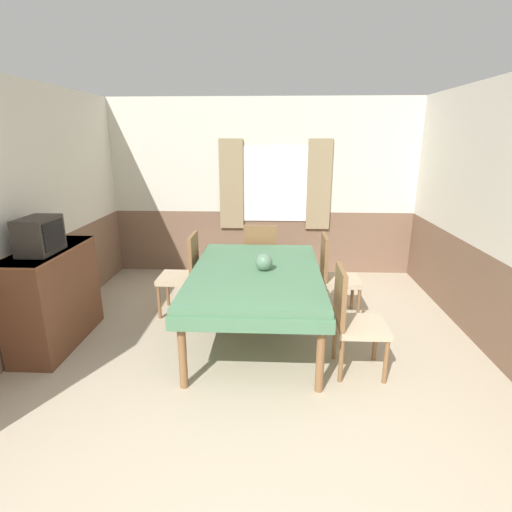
{
  "coord_description": "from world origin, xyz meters",
  "views": [
    {
      "loc": [
        0.18,
        -1.44,
        2.05
      ],
      "look_at": [
        0.0,
        2.4,
        0.9
      ],
      "focal_mm": 28.0,
      "sensor_mm": 36.0,
      "label": 1
    }
  ],
  "objects_px": {
    "chair_right_near": "(353,318)",
    "dining_table": "(256,279)",
    "chair_left_far": "(184,272)",
    "vase": "(264,262)",
    "chair_head_window": "(260,257)",
    "sideboard": "(54,296)",
    "tv": "(39,235)",
    "chair_right_far": "(334,274)"
  },
  "relations": [
    {
      "from": "chair_right_near",
      "to": "vase",
      "type": "height_order",
      "value": "chair_right_near"
    },
    {
      "from": "chair_right_near",
      "to": "tv",
      "type": "height_order",
      "value": "tv"
    },
    {
      "from": "chair_right_near",
      "to": "sideboard",
      "type": "distance_m",
      "value": 2.93
    },
    {
      "from": "chair_right_far",
      "to": "chair_head_window",
      "type": "relative_size",
      "value": 1.0
    },
    {
      "from": "chair_left_far",
      "to": "chair_right_far",
      "type": "xyz_separation_m",
      "value": [
        1.77,
        0.0,
        0.0
      ]
    },
    {
      "from": "dining_table",
      "to": "vase",
      "type": "bearing_deg",
      "value": 0.01
    },
    {
      "from": "sideboard",
      "to": "vase",
      "type": "distance_m",
      "value": 2.14
    },
    {
      "from": "chair_right_far",
      "to": "vase",
      "type": "height_order",
      "value": "chair_right_far"
    },
    {
      "from": "dining_table",
      "to": "tv",
      "type": "distance_m",
      "value": 2.09
    },
    {
      "from": "vase",
      "to": "chair_right_near",
      "type": "bearing_deg",
      "value": -36.18
    },
    {
      "from": "chair_right_near",
      "to": "sideboard",
      "type": "xyz_separation_m",
      "value": [
        -2.91,
        0.38,
        -0.01
      ]
    },
    {
      "from": "chair_left_far",
      "to": "tv",
      "type": "relative_size",
      "value": 2.32
    },
    {
      "from": "chair_right_near",
      "to": "chair_left_far",
      "type": "bearing_deg",
      "value": -123.67
    },
    {
      "from": "dining_table",
      "to": "chair_right_near",
      "type": "height_order",
      "value": "chair_right_near"
    },
    {
      "from": "chair_left_far",
      "to": "sideboard",
      "type": "bearing_deg",
      "value": 124.92
    },
    {
      "from": "chair_left_far",
      "to": "chair_right_near",
      "type": "distance_m",
      "value": 2.12
    },
    {
      "from": "chair_head_window",
      "to": "sideboard",
      "type": "xyz_separation_m",
      "value": [
        -2.03,
        -1.44,
        -0.01
      ]
    },
    {
      "from": "chair_left_far",
      "to": "chair_head_window",
      "type": "bearing_deg",
      "value": -53.88
    },
    {
      "from": "chair_right_near",
      "to": "vase",
      "type": "relative_size",
      "value": 5.54
    },
    {
      "from": "chair_right_far",
      "to": "sideboard",
      "type": "distance_m",
      "value": 3.02
    },
    {
      "from": "dining_table",
      "to": "chair_head_window",
      "type": "bearing_deg",
      "value": 90.0
    },
    {
      "from": "chair_left_far",
      "to": "chair_head_window",
      "type": "xyz_separation_m",
      "value": [
        0.88,
        0.64,
        0.0
      ]
    },
    {
      "from": "chair_head_window",
      "to": "tv",
      "type": "xyz_separation_m",
      "value": [
        -2.0,
        -1.56,
        0.65
      ]
    },
    {
      "from": "dining_table",
      "to": "chair_left_far",
      "type": "xyz_separation_m",
      "value": [
        -0.88,
        0.59,
        -0.13
      ]
    },
    {
      "from": "chair_right_near",
      "to": "tv",
      "type": "relative_size",
      "value": 2.32
    },
    {
      "from": "dining_table",
      "to": "chair_head_window",
      "type": "xyz_separation_m",
      "value": [
        0.0,
        1.23,
        -0.13
      ]
    },
    {
      "from": "sideboard",
      "to": "chair_left_far",
      "type": "bearing_deg",
      "value": 34.92
    },
    {
      "from": "vase",
      "to": "dining_table",
      "type": "bearing_deg",
      "value": -179.99
    },
    {
      "from": "chair_right_near",
      "to": "chair_head_window",
      "type": "bearing_deg",
      "value": -154.13
    },
    {
      "from": "dining_table",
      "to": "chair_head_window",
      "type": "relative_size",
      "value": 2.08
    },
    {
      "from": "chair_right_near",
      "to": "vase",
      "type": "bearing_deg",
      "value": -126.18
    },
    {
      "from": "chair_right_far",
      "to": "chair_right_near",
      "type": "relative_size",
      "value": 1.0
    },
    {
      "from": "dining_table",
      "to": "chair_left_far",
      "type": "relative_size",
      "value": 2.08
    },
    {
      "from": "chair_right_near",
      "to": "dining_table",
      "type": "bearing_deg",
      "value": -123.67
    },
    {
      "from": "dining_table",
      "to": "chair_right_far",
      "type": "height_order",
      "value": "chair_right_far"
    },
    {
      "from": "sideboard",
      "to": "chair_head_window",
      "type": "bearing_deg",
      "value": 35.45
    },
    {
      "from": "chair_left_far",
      "to": "tv",
      "type": "xyz_separation_m",
      "value": [
        -1.12,
        -0.92,
        0.65
      ]
    },
    {
      "from": "chair_right_far",
      "to": "chair_head_window",
      "type": "bearing_deg",
      "value": -126.12
    },
    {
      "from": "chair_head_window",
      "to": "sideboard",
      "type": "relative_size",
      "value": 0.85
    },
    {
      "from": "chair_head_window",
      "to": "vase",
      "type": "height_order",
      "value": "chair_head_window"
    },
    {
      "from": "chair_left_far",
      "to": "sideboard",
      "type": "relative_size",
      "value": 0.85
    },
    {
      "from": "chair_right_near",
      "to": "vase",
      "type": "distance_m",
      "value": 1.05
    }
  ]
}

